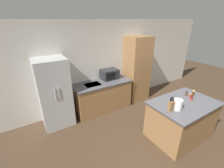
% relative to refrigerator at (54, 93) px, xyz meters
% --- Properties ---
extents(ground_plane, '(14.00, 14.00, 0.00)m').
position_rel_refrigerator_xyz_m(ground_plane, '(2.25, -1.97, -0.89)').
color(ground_plane, '#423021').
extents(wall_back, '(7.20, 0.06, 2.60)m').
position_rel_refrigerator_xyz_m(wall_back, '(2.25, 0.36, 0.41)').
color(wall_back, beige).
rests_on(wall_back, ground_plane).
extents(refrigerator, '(0.74, 0.68, 1.78)m').
position_rel_refrigerator_xyz_m(refrigerator, '(0.00, 0.00, 0.00)').
color(refrigerator, '#B7BABC').
rests_on(refrigerator, ground_plane).
extents(back_counter, '(1.73, 0.71, 0.90)m').
position_rel_refrigerator_xyz_m(back_counter, '(1.35, -0.01, -0.44)').
color(back_counter, olive).
rests_on(back_counter, ground_plane).
extents(pantry_cabinet, '(0.75, 0.63, 2.12)m').
position_rel_refrigerator_xyz_m(pantry_cabinet, '(2.69, 0.02, 0.17)').
color(pantry_cabinet, olive).
rests_on(pantry_cabinet, ground_plane).
extents(kitchen_island, '(1.48, 1.00, 0.91)m').
position_rel_refrigerator_xyz_m(kitchen_island, '(2.35, -2.00, -0.43)').
color(kitchen_island, olive).
rests_on(kitchen_island, ground_plane).
extents(microwave, '(0.51, 0.38, 0.29)m').
position_rel_refrigerator_xyz_m(microwave, '(1.69, 0.12, 0.16)').
color(microwave, '#232326').
rests_on(microwave, back_counter).
extents(knife_block, '(0.11, 0.07, 0.32)m').
position_rel_refrigerator_xyz_m(knife_block, '(1.81, -2.05, 0.13)').
color(knife_block, olive).
rests_on(knife_block, kitchen_island).
extents(spice_bottle_tall_dark, '(0.04, 0.04, 0.10)m').
position_rel_refrigerator_xyz_m(spice_bottle_tall_dark, '(2.67, -1.92, 0.06)').
color(spice_bottle_tall_dark, '#B2281E').
rests_on(spice_bottle_tall_dark, kitchen_island).
extents(spice_bottle_short_red, '(0.05, 0.05, 0.08)m').
position_rel_refrigerator_xyz_m(spice_bottle_short_red, '(2.58, -2.01, 0.05)').
color(spice_bottle_short_red, '#B2281E').
rests_on(spice_bottle_short_red, kitchen_island).
extents(spice_bottle_amber_oil, '(0.05, 0.05, 0.11)m').
position_rel_refrigerator_xyz_m(spice_bottle_amber_oil, '(2.67, -1.82, 0.07)').
color(spice_bottle_amber_oil, '#563319').
rests_on(spice_bottle_amber_oil, kitchen_island).
extents(spice_bottle_green_herb, '(0.05, 0.05, 0.16)m').
position_rel_refrigerator_xyz_m(spice_bottle_green_herb, '(2.78, -1.92, 0.09)').
color(spice_bottle_green_herb, '#563319').
rests_on(spice_bottle_green_herb, kitchen_island).
extents(kettle, '(0.17, 0.17, 0.25)m').
position_rel_refrigerator_xyz_m(kettle, '(1.97, -2.09, 0.13)').
color(kettle, white).
rests_on(kettle, kitchen_island).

